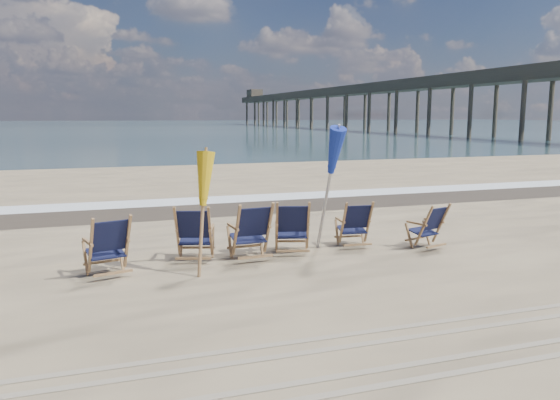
% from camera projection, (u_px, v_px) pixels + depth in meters
% --- Properties ---
extents(ocean, '(400.00, 400.00, 0.00)m').
position_uv_depth(ocean, '(111.00, 126.00, 128.53)').
color(ocean, '#37535B').
rests_on(ocean, ground).
extents(surf_foam, '(200.00, 1.40, 0.01)m').
position_uv_depth(surf_foam, '(216.00, 200.00, 16.35)').
color(surf_foam, silver).
rests_on(surf_foam, ground).
extents(wet_sand_strip, '(200.00, 2.60, 0.00)m').
position_uv_depth(wet_sand_strip, '(227.00, 208.00, 14.95)').
color(wet_sand_strip, '#42362A').
rests_on(wet_sand_strip, ground).
extents(tire_tracks, '(80.00, 1.30, 0.01)m').
position_uv_depth(tire_tracks, '(425.00, 348.00, 5.95)').
color(tire_tracks, gray).
rests_on(tire_tracks, ground).
extents(beach_chair_0, '(0.81, 0.87, 1.01)m').
position_uv_depth(beach_chair_0, '(128.00, 244.00, 8.61)').
color(beach_chair_0, black).
rests_on(beach_chair_0, ground).
extents(beach_chair_1, '(0.84, 0.89, 1.01)m').
position_uv_depth(beach_chair_1, '(210.00, 234.00, 9.35)').
color(beach_chair_1, black).
rests_on(beach_chair_1, ground).
extents(beach_chair_2, '(0.72, 0.80, 1.05)m').
position_uv_depth(beach_chair_2, '(269.00, 230.00, 9.53)').
color(beach_chair_2, black).
rests_on(beach_chair_2, ground).
extents(beach_chair_3, '(0.82, 0.88, 1.01)m').
position_uv_depth(beach_chair_3, '(308.00, 228.00, 9.85)').
color(beach_chair_3, black).
rests_on(beach_chair_3, ground).
extents(beach_chair_4, '(0.66, 0.73, 0.92)m').
position_uv_depth(beach_chair_4, '(369.00, 224.00, 10.41)').
color(beach_chair_4, black).
rests_on(beach_chair_4, ground).
extents(beach_chair_5, '(0.72, 0.77, 0.89)m').
position_uv_depth(beach_chair_5, '(441.00, 225.00, 10.41)').
color(beach_chair_5, black).
rests_on(beach_chair_5, ground).
extents(umbrella_yellow, '(0.30, 0.30, 1.95)m').
position_uv_depth(umbrella_yellow, '(201.00, 185.00, 8.50)').
color(umbrella_yellow, '#9C7145').
rests_on(umbrella_yellow, ground).
extents(umbrella_blue, '(0.30, 0.30, 2.45)m').
position_uv_depth(umbrella_blue, '(327.00, 149.00, 9.81)').
color(umbrella_blue, '#A5A5AD').
rests_on(umbrella_blue, ground).
extents(fishing_pier, '(4.40, 140.00, 9.30)m').
position_uv_depth(fishing_pier, '(361.00, 102.00, 89.09)').
color(fishing_pier, '#4B4337').
rests_on(fishing_pier, ground).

